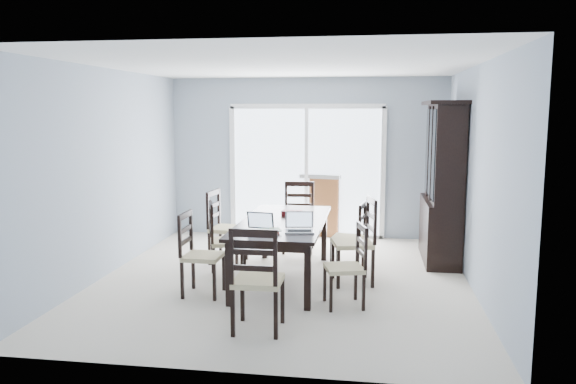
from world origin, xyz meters
name	(u,v)px	position (x,y,z in m)	size (l,w,h in m)	color
floor	(283,280)	(0.00, 0.00, 0.00)	(5.00, 5.00, 0.00)	beige
ceiling	(283,65)	(0.00, 0.00, 2.60)	(5.00, 5.00, 0.00)	white
back_wall	(307,158)	(0.00, 2.50, 1.30)	(4.50, 0.02, 2.60)	#939FAF
wall_left	(107,172)	(-2.25, 0.00, 1.30)	(0.02, 5.00, 2.60)	#939FAF
wall_right	(477,179)	(2.25, 0.00, 1.30)	(0.02, 5.00, 2.60)	#939FAF
balcony	(313,226)	(0.00, 3.50, -0.05)	(4.50, 2.00, 0.10)	gray
railing	(318,187)	(0.00, 4.50, 0.55)	(4.50, 0.06, 1.10)	#99999E
dining_table	(283,227)	(0.00, 0.00, 0.67)	(1.00, 2.20, 0.75)	black
china_hutch	(442,184)	(2.02, 1.25, 1.07)	(0.50, 1.38, 2.20)	black
sliding_door	(307,171)	(0.00, 2.48, 1.09)	(2.52, 0.05, 2.18)	silver
chair_left_near	(195,245)	(-0.90, -0.68, 0.58)	(0.43, 0.42, 1.09)	black
chair_left_mid	(220,231)	(-0.79, 0.01, 0.58)	(0.54, 0.53, 1.10)	black
chair_left_far	(221,218)	(-0.97, 0.71, 0.61)	(0.49, 0.48, 1.15)	black
chair_right_near	(352,256)	(0.87, -0.79, 0.54)	(0.48, 0.47, 1.02)	black
chair_right_mid	(361,231)	(0.95, 0.03, 0.64)	(0.56, 0.54, 1.21)	black
chair_right_far	(354,229)	(0.85, 0.59, 0.54)	(0.45, 0.44, 1.03)	black
chair_end_near	(256,269)	(0.02, -1.70, 0.63)	(0.45, 0.46, 1.19)	black
chair_end_far	(299,209)	(-0.01, 1.54, 0.62)	(0.47, 0.48, 1.18)	black
laptop_dark	(256,228)	(-0.18, -0.72, 0.80)	(0.34, 0.26, 0.21)	black
laptop_silver	(299,227)	(0.29, -0.63, 0.80)	(0.35, 0.26, 0.22)	silver
book_stack	(269,231)	(-0.04, -0.71, 0.77)	(0.28, 0.25, 0.04)	maroon
cell_phone	(262,236)	(-0.07, -0.91, 0.76)	(0.10, 0.05, 0.01)	black
game_box	(292,213)	(0.06, 0.33, 0.78)	(0.25, 0.13, 0.06)	#470E15
hot_tub	(297,196)	(-0.29, 3.40, 0.52)	(2.26, 2.08, 1.03)	brown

